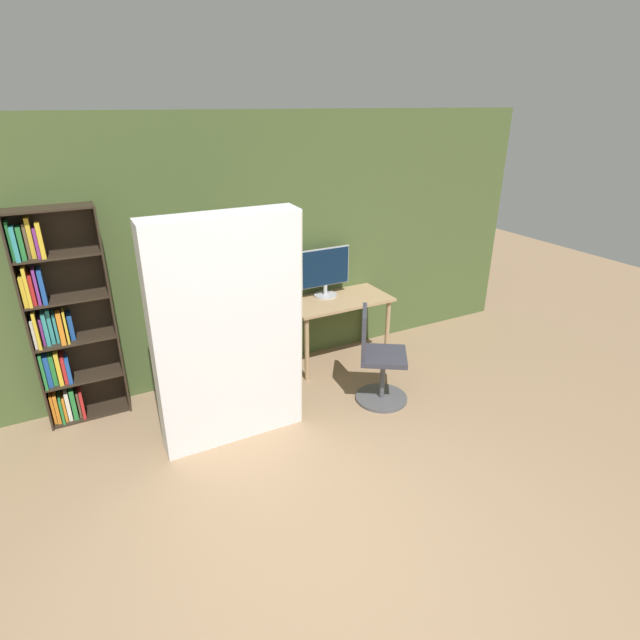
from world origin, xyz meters
TOP-DOWN VIEW (x-y plane):
  - ground_plane at (0.00, 0.00)m, footprint 16.00×16.00m
  - wall_back at (0.00, 2.92)m, footprint 8.00×0.06m
  - desk at (1.39, 2.59)m, footprint 1.15×0.60m
  - monitor at (1.31, 2.75)m, footprint 0.59×0.26m
  - office_chair at (1.32, 1.68)m, footprint 0.61×0.61m
  - bookshelf at (-1.33, 2.78)m, footprint 0.70×0.28m
  - mattress_near at (-0.12, 1.77)m, footprint 1.23×0.32m

SIDE VIEW (x-z plane):
  - ground_plane at x=0.00m, z-range 0.00..0.00m
  - office_chair at x=1.32m, z-range -0.08..0.89m
  - desk at x=1.39m, z-range 0.27..1.03m
  - bookshelf at x=-1.33m, z-range -0.04..1.94m
  - mattress_near at x=-0.12m, z-range 0.00..2.01m
  - monitor at x=1.31m, z-range 0.78..1.33m
  - wall_back at x=0.00m, z-range 0.00..2.70m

